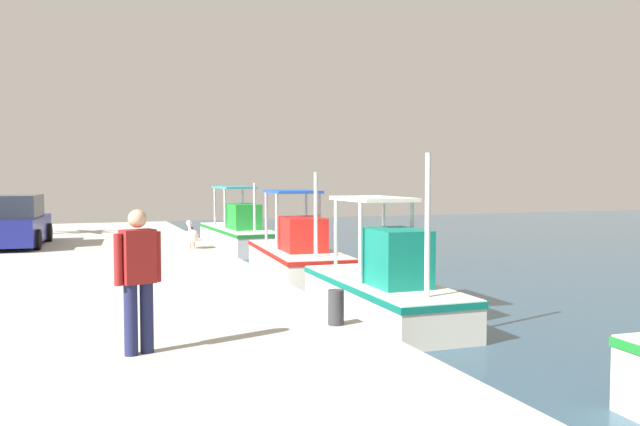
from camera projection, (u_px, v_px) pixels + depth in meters
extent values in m
cube|color=#BCB7AD|center=(19.00, 309.00, 12.41)|extent=(36.00, 10.00, 0.80)
cube|color=white|center=(238.00, 238.00, 26.22)|extent=(6.48, 1.90, 0.88)
cube|color=#1E8C2D|center=(238.00, 229.00, 26.20)|extent=(6.52, 1.94, 0.12)
cube|color=#1E8C2D|center=(243.00, 216.00, 25.42)|extent=(1.83, 1.08, 0.98)
cylinder|color=silver|center=(215.00, 207.00, 27.27)|extent=(0.08, 0.08, 1.56)
cylinder|color=silver|center=(243.00, 206.00, 27.71)|extent=(0.08, 0.08, 1.56)
cylinder|color=silver|center=(225.00, 209.00, 25.66)|extent=(0.08, 0.08, 1.56)
cylinder|color=silver|center=(254.00, 208.00, 26.10)|extent=(0.08, 0.08, 1.56)
cube|color=teal|center=(234.00, 187.00, 26.64)|extent=(2.64, 1.33, 0.08)
cylinder|color=silver|center=(255.00, 208.00, 23.91)|extent=(0.10, 0.10, 1.81)
torus|color=orange|center=(257.00, 216.00, 25.62)|extent=(0.54, 0.12, 0.54)
cube|color=silver|center=(296.00, 263.00, 18.91)|extent=(5.76, 2.22, 0.85)
cube|color=red|center=(296.00, 251.00, 18.89)|extent=(5.80, 2.27, 0.12)
cube|color=red|center=(302.00, 234.00, 18.18)|extent=(1.66, 1.20, 0.94)
cylinder|color=silver|center=(266.00, 218.00, 19.89)|extent=(0.08, 0.08, 1.59)
cylinder|color=silver|center=(306.00, 218.00, 20.23)|extent=(0.08, 0.08, 1.59)
cylinder|color=silver|center=(277.00, 222.00, 18.43)|extent=(0.08, 0.08, 1.59)
cylinder|color=silver|center=(320.00, 221.00, 18.77)|extent=(0.08, 0.08, 1.59)
cube|color=#1E4CB2|center=(292.00, 192.00, 19.28)|extent=(2.38, 1.49, 0.08)
cylinder|color=silver|center=(316.00, 215.00, 16.80)|extent=(0.10, 0.10, 2.18)
torus|color=orange|center=(322.00, 233.00, 18.39)|extent=(0.55, 0.14, 0.54)
cube|color=silver|center=(381.00, 299.00, 13.45)|extent=(5.22, 1.74, 0.79)
cube|color=#0F7260|center=(381.00, 284.00, 13.44)|extent=(5.26, 1.79, 0.12)
cube|color=#0F7260|center=(395.00, 257.00, 12.79)|extent=(1.47, 1.01, 1.11)
cylinder|color=silver|center=(336.00, 237.00, 14.30)|extent=(0.08, 0.08, 1.63)
cylinder|color=silver|center=(383.00, 235.00, 14.67)|extent=(0.08, 0.08, 1.63)
cylinder|color=silver|center=(360.00, 243.00, 12.98)|extent=(0.08, 0.08, 1.63)
cylinder|color=silver|center=(412.00, 241.00, 13.35)|extent=(0.08, 0.08, 1.63)
cube|color=silver|center=(373.00, 199.00, 13.78)|extent=(2.12, 1.24, 0.08)
cylinder|color=silver|center=(428.00, 225.00, 11.53)|extent=(0.10, 0.10, 2.56)
torus|color=orange|center=(420.00, 256.00, 12.98)|extent=(0.54, 0.11, 0.54)
cylinder|color=tan|center=(194.00, 245.00, 19.25)|extent=(0.04, 0.04, 0.22)
cylinder|color=tan|center=(190.00, 245.00, 19.19)|extent=(0.04, 0.04, 0.22)
ellipsoid|color=white|center=(192.00, 236.00, 19.25)|extent=(0.67, 0.40, 0.40)
ellipsoid|color=silver|center=(192.00, 234.00, 19.20)|extent=(0.59, 0.43, 0.28)
cylinder|color=white|center=(190.00, 228.00, 19.40)|extent=(0.20, 0.11, 0.27)
sphere|color=white|center=(189.00, 223.00, 19.47)|extent=(0.18, 0.18, 0.16)
cone|color=#F2B272|center=(187.00, 223.00, 19.65)|extent=(0.31, 0.11, 0.07)
cylinder|color=#1E234C|center=(131.00, 320.00, 7.75)|extent=(0.16, 0.16, 0.86)
cylinder|color=#1E234C|center=(147.00, 317.00, 7.88)|extent=(0.16, 0.16, 0.86)
cube|color=maroon|center=(138.00, 256.00, 7.77)|extent=(0.35, 0.44, 0.64)
cylinder|color=maroon|center=(118.00, 260.00, 7.62)|extent=(0.10, 0.10, 0.61)
cylinder|color=maroon|center=(157.00, 257.00, 7.93)|extent=(0.10, 0.10, 0.61)
sphere|color=tan|center=(137.00, 219.00, 7.75)|extent=(0.22, 0.22, 0.22)
cylinder|color=black|center=(49.00, 232.00, 21.34)|extent=(0.61, 0.23, 0.60)
cylinder|color=black|center=(37.00, 240.00, 18.90)|extent=(0.61, 0.23, 0.60)
cube|color=navy|center=(13.00, 230.00, 19.88)|extent=(4.22, 2.03, 0.76)
cube|color=#262D38|center=(12.00, 206.00, 19.69)|extent=(2.32, 1.73, 0.68)
cylinder|color=#333338|center=(190.00, 234.00, 21.61)|extent=(0.21, 0.21, 0.46)
cylinder|color=#333338|center=(336.00, 307.00, 9.37)|extent=(0.23, 0.23, 0.50)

